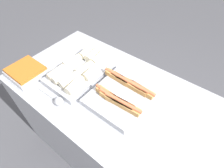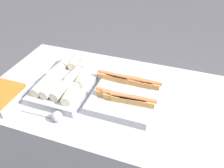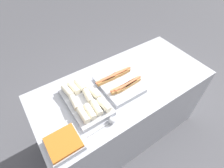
{
  "view_description": "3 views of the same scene",
  "coord_description": "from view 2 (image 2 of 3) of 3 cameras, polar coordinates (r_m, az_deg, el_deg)",
  "views": [
    {
      "loc": [
        0.36,
        -0.64,
        1.91
      ],
      "look_at": [
        -0.15,
        0.0,
        1.02
      ],
      "focal_mm": 28.0,
      "sensor_mm": 36.0,
      "label": 1
    },
    {
      "loc": [
        0.19,
        -0.99,
        1.84
      ],
      "look_at": [
        -0.15,
        0.0,
        1.02
      ],
      "focal_mm": 35.0,
      "sensor_mm": 36.0,
      "label": 2
    },
    {
      "loc": [
        -0.79,
        -0.95,
        2.26
      ],
      "look_at": [
        -0.15,
        0.0,
        1.02
      ],
      "focal_mm": 28.0,
      "sensor_mm": 36.0,
      "label": 3
    }
  ],
  "objects": [
    {
      "name": "serving_spoon_near",
      "position": [
        1.24,
        -14.63,
        -8.13
      ],
      "size": [
        0.26,
        0.06,
        0.06
      ],
      "color": "#B2B5BA",
      "rests_on": "counter"
    },
    {
      "name": "tray_wraps",
      "position": [
        1.45,
        -11.37,
        1.17
      ],
      "size": [
        0.32,
        0.54,
        0.11
      ],
      "color": "#A8AAB2",
      "rests_on": "counter"
    },
    {
      "name": "counter",
      "position": [
        1.7,
        4.83,
        -15.83
      ],
      "size": [
        1.89,
        0.87,
        0.94
      ],
      "color": "#A8AAB2",
      "rests_on": "ground_plane"
    },
    {
      "name": "tray_hotdogs",
      "position": [
        1.34,
        3.54,
        -2.05
      ],
      "size": [
        0.42,
        0.45,
        0.1
      ],
      "color": "#A8AAB2",
      "rests_on": "counter"
    }
  ]
}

